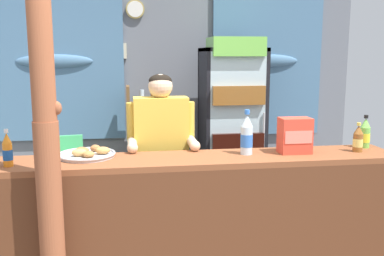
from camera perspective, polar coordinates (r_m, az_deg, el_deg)
ground_plane at (r=3.96m, az=-3.08°, el=-15.53°), size 6.86×6.86×0.00m
back_wall_curtained at (r=5.22m, az=-4.88°, el=6.65°), size 4.89×0.22×2.73m
stall_counter at (r=3.02m, az=1.02°, el=-11.65°), size 2.88×0.45×0.98m
timber_post at (r=2.62m, az=-18.88°, el=-0.30°), size 0.17×0.15×2.62m
drink_fridge at (r=4.82m, az=5.38°, el=1.72°), size 0.68×0.62×1.88m
bottle_shelf_rack at (r=4.94m, az=-5.80°, el=-1.89°), size 0.48×0.28×1.35m
plastic_lawn_chair at (r=4.61m, az=-16.74°, el=-5.76°), size 0.49×0.49×0.86m
shopkeeper at (r=3.41m, az=-4.11°, el=-2.33°), size 0.54×0.42×1.54m
soda_bottle_water at (r=3.08m, az=7.29°, el=-1.00°), size 0.09×0.09×0.32m
soda_bottle_lime_soda at (r=3.54m, az=22.03°, el=-0.73°), size 0.08×0.08×0.25m
soda_bottle_iced_tea at (r=3.37m, az=21.22°, el=-1.42°), size 0.07×0.07×0.22m
soda_bottle_orange_soda at (r=2.97m, az=-23.35°, el=-2.78°), size 0.06×0.06×0.24m
snack_box_crackers at (r=3.19m, az=13.52°, el=-0.97°), size 0.22×0.15×0.26m
pastry_tray at (r=3.08m, az=-13.74°, el=-3.36°), size 0.40×0.40×0.07m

